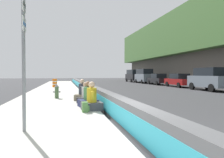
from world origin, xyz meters
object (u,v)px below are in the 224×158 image
at_px(seated_person_middle, 88,99).
at_px(parked_car_third, 210,79).
at_px(seated_person_far, 82,93).
at_px(parked_car_fourth, 179,80).
at_px(route_sign_post, 24,52).
at_px(seated_person_foreground, 92,101).
at_px(seated_person_rear, 85,97).
at_px(parked_car_far, 144,76).
at_px(parked_car_midline, 158,79).
at_px(construction_barrel, 55,83).
at_px(fire_hydrant, 57,91).
at_px(backpack, 85,107).
at_px(parked_car_farther, 133,75).

distance_m(seated_person_middle, parked_car_third, 15.26).
distance_m(seated_person_far, parked_car_fourth, 17.44).
bearing_deg(seated_person_middle, parked_car_third, -58.23).
bearing_deg(seated_person_far, route_sign_post, 161.85).
height_order(seated_person_foreground, seated_person_rear, seated_person_foreground).
distance_m(parked_car_third, parked_car_far, 17.21).
distance_m(seated_person_middle, seated_person_far, 2.43).
xyz_separation_m(seated_person_middle, parked_car_midline, (19.59, -13.03, 0.36)).
bearing_deg(parked_car_far, seated_person_rear, 151.73).
bearing_deg(parked_car_far, seated_person_far, 150.19).
relative_size(construction_barrel, parked_car_third, 0.20).
bearing_deg(parked_car_far, fire_hydrant, 145.97).
xyz_separation_m(construction_barrel, parked_car_third, (-7.10, -15.10, 0.56)).
distance_m(backpack, parked_car_fourth, 20.28).
bearing_deg(backpack, parked_car_far, -26.50).
bearing_deg(seated_person_middle, parked_car_far, -27.27).
distance_m(seated_person_foreground, seated_person_middle, 0.95).
xyz_separation_m(seated_person_foreground, parked_car_far, (26.18, -12.96, 0.84)).
distance_m(backpack, parked_car_midline, 24.85).
relative_size(fire_hydrant, construction_barrel, 0.93).
xyz_separation_m(seated_person_rear, seated_person_far, (1.42, 0.04, 0.04)).
bearing_deg(seated_person_far, construction_barrel, 9.35).
bearing_deg(parked_car_farther, fire_hydrant, 152.11).
bearing_deg(route_sign_post, seated_person_far, -18.15).
xyz_separation_m(backpack, construction_barrel, (16.51, 1.88, 0.28)).
bearing_deg(parked_car_farther, parked_car_third, 179.90).
distance_m(construction_barrel, parked_car_third, 16.70).
xyz_separation_m(seated_person_middle, parked_car_farther, (31.16, -13.00, 0.85)).
distance_m(route_sign_post, parked_car_midline, 27.89).
distance_m(parked_car_fourth, parked_car_far, 11.41).
relative_size(route_sign_post, construction_barrel, 3.79).
height_order(seated_person_rear, seated_person_far, seated_person_far).
xyz_separation_m(fire_hydrant, parked_car_farther, (27.45, -14.53, 0.77)).
bearing_deg(seated_person_rear, parked_car_third, -61.61).
distance_m(seated_person_rear, construction_barrel, 14.27).
bearing_deg(seated_person_foreground, seated_person_rear, 1.99).
xyz_separation_m(route_sign_post, seated_person_rear, (4.80, -2.08, -1.73)).
height_order(route_sign_post, seated_person_rear, route_sign_post).
relative_size(fire_hydrant, seated_person_foreground, 0.74).
relative_size(fire_hydrant, parked_car_third, 0.18).
bearing_deg(seated_person_foreground, parked_car_fourth, -41.48).
xyz_separation_m(seated_person_foreground, seated_person_rear, (1.96, 0.07, -0.03)).
distance_m(seated_person_rear, seated_person_far, 1.42).
distance_m(construction_barrel, parked_car_far, 18.23).
xyz_separation_m(route_sign_post, parked_car_third, (11.82, -15.06, -1.03)).
xyz_separation_m(seated_person_foreground, seated_person_far, (3.38, 0.11, 0.01)).
relative_size(parked_car_third, parked_car_farther, 0.95).
distance_m(route_sign_post, seated_person_foreground, 3.95).
bearing_deg(parked_car_farther, seated_person_middle, 157.36).
bearing_deg(fire_hydrant, seated_person_foreground, -161.21).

